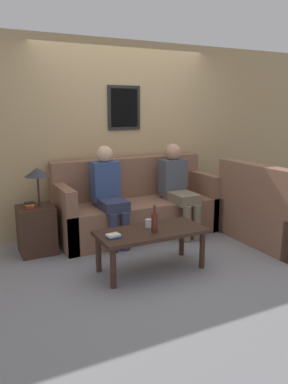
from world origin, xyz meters
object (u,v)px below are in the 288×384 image
object	(u,v)px
couch_main	(137,208)
coffee_table	(151,236)
person_left	(109,191)
wine_bottle	(154,222)
drinking_glass	(148,223)
person_right	(178,185)
couch_side	(272,215)

from	to	relation	value
couch_main	coffee_table	world-z (taller)	couch_main
couch_main	person_left	size ratio (longest dim) A/B	1.77
wine_bottle	person_left	distance (m)	1.05
wine_bottle	coffee_table	bearing A→B (deg)	92.67
wine_bottle	drinking_glass	distance (m)	0.18
couch_main	person_right	world-z (taller)	person_right
couch_main	person_left	xyz separation A→B (m)	(-0.47, -0.17, 0.33)
wine_bottle	person_left	world-z (taller)	person_left
coffee_table	drinking_glass	distance (m)	0.15
couch_main	person_right	bearing A→B (deg)	-24.67
coffee_table	drinking_glass	world-z (taller)	drinking_glass
person_right	wine_bottle	bearing A→B (deg)	-132.00
coffee_table	person_left	distance (m)	1.02
coffee_table	drinking_glass	xyz separation A→B (m)	(0.02, 0.10, 0.11)
couch_main	person_left	world-z (taller)	person_left
couch_main	couch_side	world-z (taller)	same
coffee_table	person_left	xyz separation A→B (m)	(-0.09, 0.97, 0.30)
person_right	couch_main	bearing A→B (deg)	155.33
coffee_table	person_right	distance (m)	1.31
wine_bottle	person_left	xyz separation A→B (m)	(-0.09, 1.04, 0.13)
person_right	couch_side	bearing A→B (deg)	-43.38
couch_side	drinking_glass	xyz separation A→B (m)	(-1.76, 0.03, 0.13)
couch_side	person_right	xyz separation A→B (m)	(-0.90, 0.85, 0.32)
person_right	drinking_glass	bearing A→B (deg)	-136.83
person_left	coffee_table	bearing A→B (deg)	-84.67
drinking_glass	wine_bottle	bearing A→B (deg)	-95.59
drinking_glass	person_left	size ratio (longest dim) A/B	0.07
couch_main	wine_bottle	xyz separation A→B (m)	(-0.38, -1.22, 0.20)
coffee_table	wine_bottle	bearing A→B (deg)	-87.33
couch_main	drinking_glass	size ratio (longest dim) A/B	24.83
person_left	couch_main	bearing A→B (deg)	20.35
coffee_table	person_right	bearing A→B (deg)	45.82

